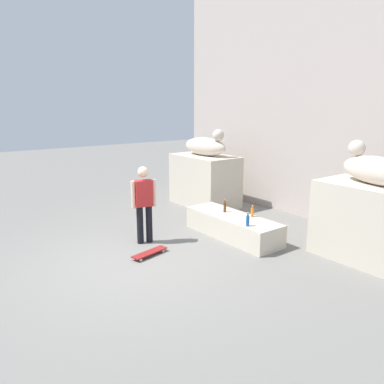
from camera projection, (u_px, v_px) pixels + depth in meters
The scene contains 12 objects.
ground_plane at pixel (134, 264), 7.00m from camera, with size 40.00×40.00×0.00m, color slate.
facade_wall at pixel (319, 84), 9.34m from camera, with size 9.59×0.60×6.83m, color #B9ABA3.
pedestal_left at pixel (205, 180), 10.98m from camera, with size 2.00×1.19×1.48m, color beige.
pedestal_right at pixel (372, 223), 7.03m from camera, with size 2.00×1.19×1.48m, color beige.
statue_reclining_left at pixel (206, 146), 10.71m from camera, with size 1.63×0.64×0.78m.
statue_reclining_right at pixel (377, 169), 6.83m from camera, with size 1.69×0.93×0.78m.
ledge_block at pixel (233, 226), 8.40m from camera, with size 2.42×0.80×0.50m, color beige.
skater at pixel (144, 201), 7.90m from camera, with size 0.29×0.52×1.67m.
skateboard at pixel (150, 253), 7.38m from camera, with size 0.36×0.82×0.08m.
bottle_blue at pixel (248, 220), 7.60m from camera, with size 0.07×0.07×0.29m.
bottle_orange at pixel (252, 212), 8.24m from camera, with size 0.06×0.06×0.26m.
bottle_brown at pixel (225, 207), 8.58m from camera, with size 0.06×0.06×0.30m.
Camera 1 is at (5.85, -3.03, 2.93)m, focal length 34.88 mm.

